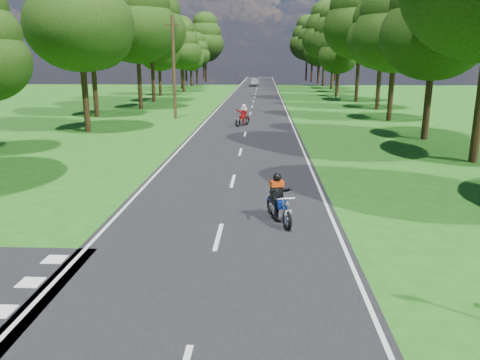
{
  "coord_description": "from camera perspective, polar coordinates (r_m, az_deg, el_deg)",
  "views": [
    {
      "loc": [
        1.19,
        -9.88,
        4.7
      ],
      "look_at": [
        0.49,
        4.0,
        1.1
      ],
      "focal_mm": 35.0,
      "sensor_mm": 36.0,
      "label": 1
    }
  ],
  "objects": [
    {
      "name": "ground",
      "position": [
        11.0,
        -3.66,
        -10.79
      ],
      "size": [
        160.0,
        160.0,
        0.0
      ],
      "primitive_type": "plane",
      "color": "#225D15",
      "rests_on": "ground"
    },
    {
      "name": "treeline",
      "position": [
        70.03,
        3.24,
        17.4
      ],
      "size": [
        40.0,
        115.35,
        14.78
      ],
      "color": "black",
      "rests_on": "ground"
    },
    {
      "name": "road_markings",
      "position": [
        58.21,
        1.61,
        9.9
      ],
      "size": [
        7.4,
        140.0,
        0.01
      ],
      "color": "silver",
      "rests_on": "main_road"
    },
    {
      "name": "telegraph_pole",
      "position": [
        38.56,
        -8.07,
        13.45
      ],
      "size": [
        1.2,
        0.26,
        8.0
      ],
      "color": "#382616",
      "rests_on": "ground"
    },
    {
      "name": "rider_near_blue",
      "position": [
        13.79,
        4.78,
        -2.23
      ],
      "size": [
        1.07,
        1.82,
        1.44
      ],
      "primitive_type": null,
      "rotation": [
        0.0,
        0.0,
        0.31
      ],
      "color": "navy",
      "rests_on": "main_road"
    },
    {
      "name": "distant_car",
      "position": [
        85.65,
        1.76,
        11.89
      ],
      "size": [
        1.84,
        4.52,
        1.54
      ],
      "primitive_type": "imported",
      "rotation": [
        0.0,
        0.0,
        -0.01
      ],
      "color": "#B2B5BA",
      "rests_on": "main_road"
    },
    {
      "name": "rider_far_red",
      "position": [
        34.07,
        0.32,
        7.92
      ],
      "size": [
        1.3,
        1.93,
        1.53
      ],
      "primitive_type": null,
      "rotation": [
        0.0,
        0.0,
        -0.42
      ],
      "color": "#AC100D",
      "rests_on": "main_road"
    },
    {
      "name": "main_road",
      "position": [
        60.07,
        1.78,
        10.03
      ],
      "size": [
        7.0,
        140.0,
        0.02
      ],
      "primitive_type": "cube",
      "color": "black",
      "rests_on": "ground"
    }
  ]
}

